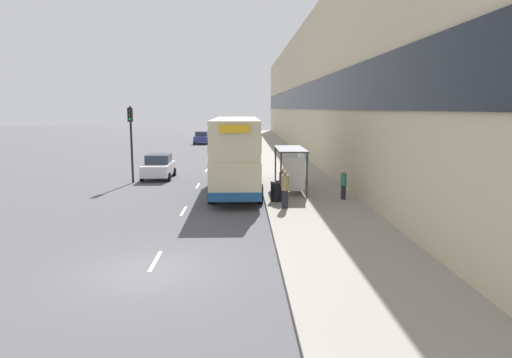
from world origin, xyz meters
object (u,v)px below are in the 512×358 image
Objects in this scene: car_2 at (202,138)px; car_1 at (159,167)px; pedestrian_2 at (285,189)px; traffic_light_far_kerb at (131,132)px; car_0 at (241,137)px; litter_bin at (276,191)px; double_decker_bus_near at (236,153)px; pedestrian_1 at (344,184)px; bus_shelter at (294,162)px; pedestrian_at_shelter at (283,184)px.

car_1 is at bearing 89.50° from car_2.
car_1 and car_2 have the same top height.
traffic_light_far_kerb reaches higher than pedestrian_2.
car_0 is 41.97m from pedestrian_2.
car_2 is 3.70× the size of litter_bin.
car_1 is 1.03× the size of car_2.
double_decker_bus_near reaches higher than pedestrian_1.
double_decker_bus_near is 36.77m from car_0.
bus_shelter is 3.16m from litter_bin.
bus_shelter is at bearing -14.49° from double_decker_bus_near.
car_0 is at bearing 92.95° from pedestrian_2.
car_2 is at bearing -90.50° from car_1.
traffic_light_far_kerb is (-8.95, 6.95, 2.70)m from litter_bin.
pedestrian_1 is at bearing 7.75° from pedestrian_at_shelter.
pedestrian_at_shelter is at bearing 100.75° from car_2.
double_decker_bus_near is 6.18× the size of pedestrian_at_shelter.
traffic_light_far_kerb is at bearing 153.41° from double_decker_bus_near.
pedestrian_1 is at bearing 6.27° from litter_bin.
traffic_light_far_kerb is at bearing 87.17° from car_2.
car_2 is 2.10× the size of pedestrian_2.
bus_shelter is 37.73m from car_0.
pedestrian_2 is (-3.28, -2.06, 0.14)m from pedestrian_1.
car_2 is 0.77× the size of traffic_light_far_kerb.
double_decker_bus_near reaches higher than car_0.
bus_shelter reaches higher than car_0.
bus_shelter is at bearing 102.78° from car_2.
double_decker_bus_near is at bearing -90.37° from car_0.
double_decker_bus_near is at bearing 120.60° from litter_bin.
car_2 is at bearing 98.10° from double_decker_bus_near.
pedestrian_2 is (7.63, -41.91, 0.25)m from car_2.
car_1 is at bearing -100.37° from car_0.
pedestrian_at_shelter is at bearing 89.05° from pedestrian_2.
double_decker_bus_near is 37.14m from car_2.
double_decker_bus_near is at bearing -26.59° from traffic_light_far_kerb.
car_0 is 1.13× the size of car_2.
pedestrian_at_shelter reaches higher than car_2.
traffic_light_far_kerb is at bearing 152.42° from pedestrian_1.
bus_shelter is 1.08× the size of car_2.
traffic_light_far_kerb is (-9.30, 7.00, 2.34)m from pedestrian_at_shelter.
pedestrian_at_shelter is 0.50m from litter_bin.
pedestrian_at_shelter is (2.42, -3.56, -1.25)m from double_decker_bus_near.
car_1 is 13.17m from pedestrian_2.
car_2 is at bearing 102.78° from bus_shelter.
pedestrian_2 is (2.39, -5.17, -1.20)m from double_decker_bus_near.
pedestrian_1 is 3.87m from pedestrian_2.
car_2 reaches higher than litter_bin.
double_decker_bus_near is 2.15× the size of traffic_light_far_kerb.
double_decker_bus_near is 6.61m from pedestrian_1.
car_1 is at bearing 135.79° from double_decker_bus_near.
litter_bin is at bearing -37.83° from traffic_light_far_kerb.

